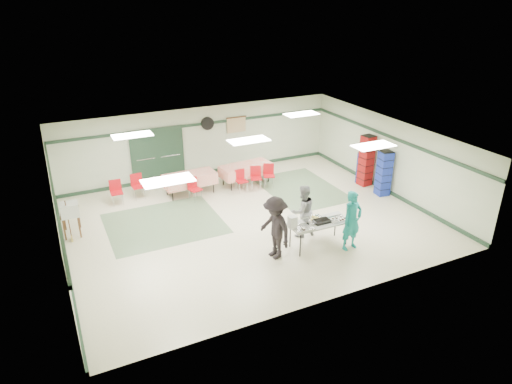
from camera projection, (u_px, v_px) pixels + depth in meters
name	position (u px, v px, depth m)	size (l,w,h in m)	color
floor	(249.00, 221.00, 14.55)	(11.00, 11.00, 0.00)	beige
ceiling	(249.00, 140.00, 13.46)	(11.00, 11.00, 0.00)	silver
wall_back	(201.00, 142.00, 17.71)	(11.00, 11.00, 0.00)	beige
wall_front	(332.00, 251.00, 10.30)	(11.00, 11.00, 0.00)	beige
wall_left	(57.00, 217.00, 11.83)	(9.00, 9.00, 0.00)	beige
wall_right	(389.00, 156.00, 16.18)	(9.00, 9.00, 0.00)	beige
trim_back	(200.00, 124.00, 17.40)	(11.00, 0.06, 0.10)	#1E3726
baseboard_back	(202.00, 173.00, 18.21)	(11.00, 0.06, 0.12)	#1E3726
trim_left	(53.00, 192.00, 11.56)	(9.00, 0.06, 0.10)	#1E3726
baseboard_left	(67.00, 259.00, 12.37)	(9.00, 0.06, 0.12)	#1E3726
trim_right	(391.00, 137.00, 15.88)	(9.00, 0.06, 0.10)	#1E3726
baseboard_right	(385.00, 189.00, 16.69)	(9.00, 0.06, 0.12)	#1E3726
green_patch_a	(164.00, 223.00, 14.39)	(3.50, 3.00, 0.01)	#5E7958
green_patch_b	(301.00, 189.00, 16.89)	(2.50, 3.50, 0.01)	#5E7958
double_door_left	(145.00, 158.00, 16.92)	(0.90, 0.06, 2.10)	gray
double_door_right	(170.00, 154.00, 17.29)	(0.90, 0.06, 2.10)	gray
door_frame	(158.00, 156.00, 17.09)	(2.00, 0.03, 2.15)	#1E3726
wall_fan	(208.00, 123.00, 17.50)	(0.50, 0.50, 0.10)	black
scroll_banner	(236.00, 125.00, 18.05)	(0.80, 0.02, 0.60)	tan
serving_table	(319.00, 224.00, 12.86)	(1.77, 0.73, 0.76)	#A8A8A3
sheet_tray_right	(337.00, 219.00, 12.98)	(0.52, 0.40, 0.02)	silver
sheet_tray_mid	(314.00, 220.00, 12.92)	(0.62, 0.47, 0.02)	silver
sheet_tray_left	(303.00, 228.00, 12.49)	(0.55, 0.42, 0.02)	silver
baking_pan	(322.00, 221.00, 12.81)	(0.47, 0.29, 0.08)	black
foam_box_stack	(292.00, 222.00, 12.46)	(0.22, 0.20, 0.35)	white
volunteer_teal	(352.00, 221.00, 12.68)	(0.64, 0.42, 1.75)	#128081
volunteer_grey	(303.00, 211.00, 13.38)	(0.79, 0.61, 1.62)	gray
volunteer_dark	(275.00, 228.00, 12.24)	(1.16, 0.67, 1.80)	black
dining_table_a	(246.00, 169.00, 17.13)	(2.01, 1.06, 0.77)	red
dining_table_b	(190.00, 179.00, 16.26)	(1.89, 0.91, 0.77)	red
chair_a	(256.00, 175.00, 16.74)	(0.50, 0.50, 0.85)	#B90F0E
chair_b	(241.00, 178.00, 16.51)	(0.39, 0.39, 0.82)	#B90F0E
chair_c	(269.00, 173.00, 16.95)	(0.51, 0.51, 0.85)	#B90F0E
chair_d	(194.00, 187.00, 15.80)	(0.47, 0.47, 0.82)	#B90F0E
chair_loose_a	(137.00, 183.00, 15.98)	(0.43, 0.43, 0.87)	#B90F0E
chair_loose_b	(116.00, 190.00, 15.52)	(0.41, 0.41, 0.85)	#B90F0E
crate_stack_blue_a	(363.00, 169.00, 17.10)	(0.37, 0.37, 1.21)	#1A379D
crate_stack_red	(366.00, 161.00, 16.86)	(0.42, 0.42, 1.93)	maroon
crate_stack_blue_b	(384.00, 173.00, 16.08)	(0.42, 0.42, 1.64)	#1A379D
printer_table	(70.00, 215.00, 13.54)	(0.58, 0.84, 0.74)	brown
office_printer	(69.00, 210.00, 13.15)	(0.51, 0.44, 0.40)	beige
broom	(68.00, 220.00, 13.19)	(0.03, 0.03, 1.29)	brown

